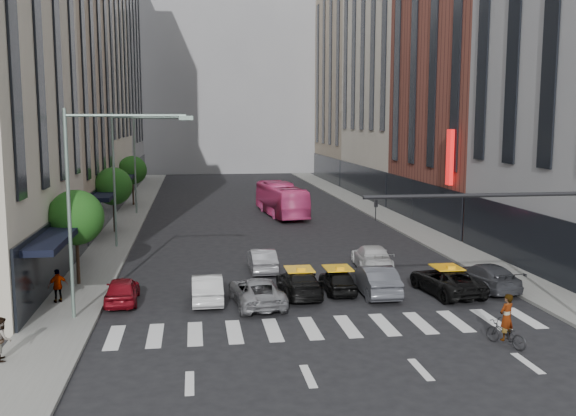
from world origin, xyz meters
name	(u,v)px	position (x,y,z in m)	size (l,w,h in m)	color
ground	(342,339)	(0.00, 0.00, 0.00)	(160.00, 160.00, 0.00)	black
sidewalk_left	(124,224)	(-11.50, 30.00, 0.07)	(3.00, 96.00, 0.15)	slate
sidewalk_right	(391,218)	(11.50, 30.00, 0.07)	(3.00, 96.00, 0.15)	slate
building_left_b	(42,76)	(-17.00, 28.00, 12.00)	(8.00, 16.00, 24.00)	tan
building_left_c	(79,28)	(-17.00, 46.00, 18.00)	(8.00, 20.00, 36.00)	beige
building_left_d	(105,72)	(-17.00, 65.00, 15.00)	(8.00, 18.00, 30.00)	gray
building_right_b	(470,67)	(17.00, 27.00, 13.00)	(8.00, 18.00, 26.00)	brown
building_right_c	(399,16)	(17.00, 46.00, 20.00)	(8.00, 20.00, 40.00)	beige
building_right_d	(355,82)	(17.00, 65.00, 14.00)	(8.00, 18.00, 28.00)	tan
building_far	(226,63)	(0.00, 85.00, 18.00)	(30.00, 10.00, 36.00)	gray
tree_near	(76,218)	(-11.80, 10.00, 3.65)	(2.88, 2.88, 4.95)	black
tree_mid	(113,186)	(-11.80, 26.00, 3.65)	(2.88, 2.88, 4.95)	black
tree_far	(132,170)	(-11.80, 42.00, 3.65)	(2.88, 2.88, 4.95)	black
streetlamp_near	(91,185)	(-10.04, 4.00, 5.90)	(5.38, 0.25, 9.00)	gray
streetlamp_mid	(128,162)	(-10.04, 20.00, 5.90)	(5.38, 0.25, 9.00)	gray
streetlamp_far	(145,150)	(-10.04, 36.00, 5.90)	(5.38, 0.25, 9.00)	gray
traffic_signal	(541,228)	(7.69, -1.00, 4.47)	(10.10, 0.20, 6.00)	black
liberty_sign	(450,157)	(12.60, 20.00, 6.00)	(0.30, 0.70, 4.00)	red
car_red	(122,290)	(-9.20, 6.47, 0.64)	(1.51, 3.75, 1.28)	maroon
car_white_front	(207,288)	(-5.20, 6.13, 0.68)	(1.43, 4.11, 1.36)	#BBBBBB
car_silver	(257,291)	(-2.90, 5.22, 0.65)	(2.17, 4.70, 1.31)	gray
taxi_left	(299,283)	(-0.64, 6.55, 0.66)	(1.85, 4.56, 1.32)	black
taxi_center	(338,280)	(1.37, 6.84, 0.62)	(1.46, 3.63, 1.24)	black
car_grey_mid	(375,280)	(3.15, 6.20, 0.75)	(1.59, 4.55, 1.50)	#45464D
taxi_right	(446,281)	(6.70, 5.78, 0.67)	(2.23, 4.83, 1.34)	black
car_grey_curb	(485,276)	(9.01, 6.31, 0.68)	(1.90, 4.67, 1.36)	#36373C
car_row2_left	(262,260)	(-1.92, 11.93, 0.67)	(1.42, 4.07, 1.34)	#A3A3A8
car_row2_right	(372,257)	(4.53, 11.68, 0.70)	(1.97, 4.84, 1.40)	silver
bus	(281,200)	(2.14, 33.28, 1.48)	(2.49, 10.65, 2.97)	#E44386
motorcycle	(506,334)	(6.04, -1.74, 0.49)	(0.65, 1.88, 0.99)	black
rider	(507,298)	(6.04, -1.74, 1.90)	(0.67, 0.44, 1.83)	gray
pedestrian_near	(2,339)	(-12.60, -0.77, 0.93)	(0.76, 0.59, 1.56)	gray
pedestrian_far	(58,286)	(-12.14, 6.55, 0.95)	(0.93, 0.39, 1.59)	gray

